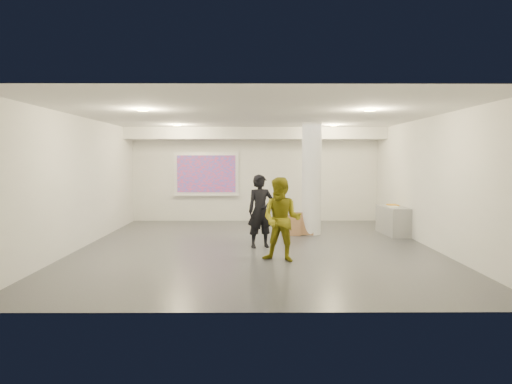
{
  "coord_description": "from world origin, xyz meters",
  "views": [
    {
      "loc": [
        -0.06,
        -10.42,
        2.04
      ],
      "look_at": [
        0.0,
        0.4,
        1.25
      ],
      "focal_mm": 32.0,
      "sensor_mm": 36.0,
      "label": 1
    }
  ],
  "objects_px": {
    "column": "(312,179)",
    "projection_screen": "(206,175)",
    "woman": "(261,211)",
    "man": "(282,220)",
    "credenza": "(394,220)"
  },
  "relations": [
    {
      "from": "projection_screen",
      "to": "man",
      "type": "height_order",
      "value": "projection_screen"
    },
    {
      "from": "column",
      "to": "credenza",
      "type": "distance_m",
      "value": 2.49
    },
    {
      "from": "projection_screen",
      "to": "woman",
      "type": "distance_m",
      "value": 4.84
    },
    {
      "from": "credenza",
      "to": "man",
      "type": "xyz_separation_m",
      "value": [
        -3.22,
        -3.21,
        0.46
      ]
    },
    {
      "from": "projection_screen",
      "to": "man",
      "type": "bearing_deg",
      "value": -70.43
    },
    {
      "from": "projection_screen",
      "to": "woman",
      "type": "relative_size",
      "value": 1.25
    },
    {
      "from": "woman",
      "to": "man",
      "type": "distance_m",
      "value": 1.49
    },
    {
      "from": "column",
      "to": "woman",
      "type": "relative_size",
      "value": 1.79
    },
    {
      "from": "column",
      "to": "man",
      "type": "relative_size",
      "value": 1.79
    },
    {
      "from": "credenza",
      "to": "woman",
      "type": "relative_size",
      "value": 0.77
    },
    {
      "from": "column",
      "to": "projection_screen",
      "type": "relative_size",
      "value": 1.43
    },
    {
      "from": "projection_screen",
      "to": "woman",
      "type": "bearing_deg",
      "value": -69.17
    },
    {
      "from": "credenza",
      "to": "man",
      "type": "relative_size",
      "value": 0.78
    },
    {
      "from": "column",
      "to": "projection_screen",
      "type": "distance_m",
      "value": 4.08
    },
    {
      "from": "credenza",
      "to": "woman",
      "type": "distance_m",
      "value": 4.06
    }
  ]
}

